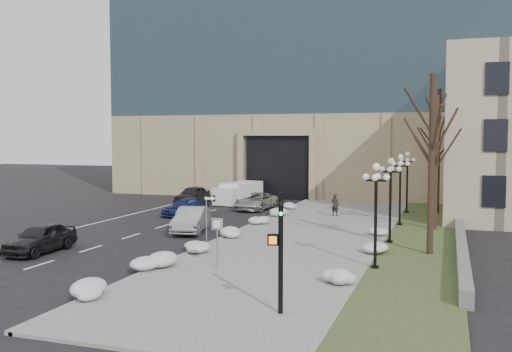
# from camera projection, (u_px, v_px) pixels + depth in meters

# --- Properties ---
(ground) EXTENTS (160.00, 160.00, 0.00)m
(ground) POSITION_uv_depth(u_px,v_px,m) (141.00, 288.00, 22.31)
(ground) COLOR black
(ground) RESTS_ON ground
(sidewalk) EXTENTS (9.00, 40.00, 0.12)m
(sidewalk) POSITION_uv_depth(u_px,v_px,m) (311.00, 234.00, 34.40)
(sidewalk) COLOR gray
(sidewalk) RESTS_ON ground
(curb) EXTENTS (0.30, 40.00, 0.14)m
(curb) POSITION_uv_depth(u_px,v_px,m) (241.00, 230.00, 35.84)
(curb) COLOR gray
(curb) RESTS_ON ground
(grass_strip) EXTENTS (4.00, 40.00, 0.10)m
(grass_strip) POSITION_uv_depth(u_px,v_px,m) (423.00, 240.00, 32.31)
(grass_strip) COLOR #394924
(grass_strip) RESTS_ON ground
(stone_wall) EXTENTS (0.50, 30.00, 0.70)m
(stone_wall) POSITION_uv_depth(u_px,v_px,m) (460.00, 231.00, 33.53)
(stone_wall) COLOR slate
(stone_wall) RESTS_ON ground
(office_tower) EXTENTS (40.00, 24.70, 36.00)m
(office_tower) POSITION_uv_depth(u_px,v_px,m) (325.00, 22.00, 62.82)
(office_tower) COLOR tan
(office_tower) RESTS_ON ground
(car_a) EXTENTS (1.89, 4.45, 1.50)m
(car_a) POSITION_uv_depth(u_px,v_px,m) (40.00, 238.00, 29.04)
(car_a) COLOR black
(car_a) RESTS_ON ground
(car_b) EXTENTS (2.63, 4.93, 1.54)m
(car_b) POSITION_uv_depth(u_px,v_px,m) (191.00, 220.00, 35.28)
(car_b) COLOR #ACAFB4
(car_b) RESTS_ON ground
(car_c) EXTENTS (2.79, 4.61, 1.25)m
(car_c) POSITION_uv_depth(u_px,v_px,m) (185.00, 207.00, 42.83)
(car_c) COLOR navy
(car_c) RESTS_ON ground
(car_d) EXTENTS (2.70, 5.07, 1.36)m
(car_d) POSITION_uv_depth(u_px,v_px,m) (256.00, 201.00, 46.07)
(car_d) COLOR #BEBEBE
(car_d) RESTS_ON ground
(car_e) EXTENTS (1.89, 4.56, 1.54)m
(car_e) POSITION_uv_depth(u_px,v_px,m) (192.00, 195.00, 50.30)
(car_e) COLOR #2A2A2F
(car_e) RESTS_ON ground
(pedestrian) EXTENTS (0.67, 0.52, 1.62)m
(pedestrian) POSITION_uv_depth(u_px,v_px,m) (335.00, 205.00, 41.61)
(pedestrian) COLOR black
(pedestrian) RESTS_ON sidewalk
(box_truck) EXTENTS (2.80, 5.98, 1.83)m
(box_truck) POSITION_uv_depth(u_px,v_px,m) (239.00, 193.00, 50.42)
(box_truck) COLOR silver
(box_truck) RESTS_ON ground
(one_way_sign) EXTENTS (1.06, 0.30, 2.81)m
(one_way_sign) POSITION_uv_depth(u_px,v_px,m) (209.00, 204.00, 30.31)
(one_way_sign) COLOR slate
(one_way_sign) RESTS_ON ground
(keep_sign) EXTENTS (0.50, 0.07, 2.33)m
(keep_sign) POSITION_uv_depth(u_px,v_px,m) (217.00, 232.00, 25.12)
(keep_sign) COLOR slate
(keep_sign) RESTS_ON ground
(traffic_signal) EXTENTS (0.70, 0.93, 4.11)m
(traffic_signal) POSITION_uv_depth(u_px,v_px,m) (280.00, 256.00, 18.62)
(traffic_signal) COLOR black
(traffic_signal) RESTS_ON ground
(snow_clump_a) EXTENTS (1.10, 1.60, 0.36)m
(snow_clump_a) POSITION_uv_depth(u_px,v_px,m) (97.00, 292.00, 20.60)
(snow_clump_a) COLOR silver
(snow_clump_a) RESTS_ON sidewalk
(snow_clump_b) EXTENTS (1.10, 1.60, 0.36)m
(snow_clump_b) POSITION_uv_depth(u_px,v_px,m) (158.00, 264.00, 25.12)
(snow_clump_b) COLOR silver
(snow_clump_b) RESTS_ON sidewalk
(snow_clump_c) EXTENTS (1.10, 1.60, 0.36)m
(snow_clump_c) POSITION_uv_depth(u_px,v_px,m) (196.00, 247.00, 29.11)
(snow_clump_c) COLOR silver
(snow_clump_c) RESTS_ON sidewalk
(snow_clump_d) EXTENTS (1.10, 1.60, 0.36)m
(snow_clump_d) POSITION_uv_depth(u_px,v_px,m) (234.00, 234.00, 32.84)
(snow_clump_d) COLOR silver
(snow_clump_d) RESTS_ON sidewalk
(snow_clump_e) EXTENTS (1.10, 1.60, 0.36)m
(snow_clump_e) POSITION_uv_depth(u_px,v_px,m) (258.00, 222.00, 37.56)
(snow_clump_e) COLOR silver
(snow_clump_e) RESTS_ON sidewalk
(snow_clump_f) EXTENTS (1.10, 1.60, 0.36)m
(snow_clump_f) POSITION_uv_depth(u_px,v_px,m) (278.00, 213.00, 41.80)
(snow_clump_f) COLOR silver
(snow_clump_f) RESTS_ON sidewalk
(snow_clump_g) EXTENTS (1.10, 1.60, 0.36)m
(snow_clump_g) POSITION_uv_depth(u_px,v_px,m) (290.00, 207.00, 45.73)
(snow_clump_g) COLOR silver
(snow_clump_g) RESTS_ON sidewalk
(snow_clump_h) EXTENTS (1.10, 1.60, 0.36)m
(snow_clump_h) POSITION_uv_depth(u_px,v_px,m) (342.00, 280.00, 22.44)
(snow_clump_h) COLOR silver
(snow_clump_h) RESTS_ON sidewalk
(snow_clump_i) EXTENTS (1.10, 1.60, 0.36)m
(snow_clump_i) POSITION_uv_depth(u_px,v_px,m) (374.00, 248.00, 28.75)
(snow_clump_i) COLOR silver
(snow_clump_i) RESTS_ON sidewalk
(snow_clump_j) EXTENTS (1.10, 1.60, 0.36)m
(snow_clump_j) POSITION_uv_depth(u_px,v_px,m) (379.00, 232.00, 33.63)
(snow_clump_j) COLOR silver
(snow_clump_j) RESTS_ON sidewalk
(lamppost_a) EXTENTS (1.18, 1.18, 4.76)m
(lamppost_a) POSITION_uv_depth(u_px,v_px,m) (376.00, 201.00, 25.09)
(lamppost_a) COLOR black
(lamppost_a) RESTS_ON ground
(lamppost_b) EXTENTS (1.18, 1.18, 4.76)m
(lamppost_b) POSITION_uv_depth(u_px,v_px,m) (390.00, 189.00, 31.23)
(lamppost_b) COLOR black
(lamppost_b) RESTS_ON ground
(lamppost_c) EXTENTS (1.18, 1.18, 4.76)m
(lamppost_c) POSITION_uv_depth(u_px,v_px,m) (400.00, 180.00, 37.37)
(lamppost_c) COLOR black
(lamppost_c) RESTS_ON ground
(lamppost_d) EXTENTS (1.18, 1.18, 4.76)m
(lamppost_d) POSITION_uv_depth(u_px,v_px,m) (407.00, 174.00, 43.51)
(lamppost_d) COLOR black
(lamppost_d) RESTS_ON ground
(tree_near) EXTENTS (3.20, 3.20, 9.00)m
(tree_near) POSITION_uv_depth(u_px,v_px,m) (432.00, 139.00, 27.97)
(tree_near) COLOR black
(tree_near) RESTS_ON ground
(tree_mid) EXTENTS (3.20, 3.20, 8.50)m
(tree_mid) POSITION_uv_depth(u_px,v_px,m) (436.00, 143.00, 35.55)
(tree_mid) COLOR black
(tree_mid) RESTS_ON ground
(tree_far) EXTENTS (3.20, 3.20, 9.50)m
(tree_far) POSITION_uv_depth(u_px,v_px,m) (438.00, 133.00, 43.06)
(tree_far) COLOR black
(tree_far) RESTS_ON ground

